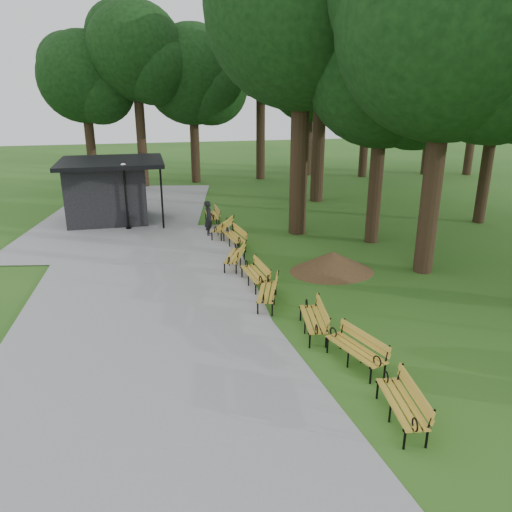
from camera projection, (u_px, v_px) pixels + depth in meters
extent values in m
plane|color=#295C1A|center=(276.00, 320.00, 14.88)|extent=(100.00, 100.00, 0.00)
cube|color=#9A9A9D|center=(140.00, 291.00, 16.86)|extent=(12.00, 38.00, 0.06)
imported|color=black|center=(209.00, 218.00, 22.97)|extent=(0.51, 0.67, 1.64)
cylinder|color=black|center=(126.00, 200.00, 23.70)|extent=(0.10, 0.10, 2.94)
sphere|color=white|center=(123.00, 167.00, 23.19)|extent=(0.32, 0.32, 0.32)
cone|color=#47301C|center=(332.00, 262.00, 18.59)|extent=(2.66, 2.66, 0.79)
cylinder|color=black|center=(434.00, 168.00, 17.50)|extent=(0.70, 0.70, 7.77)
sphere|color=black|center=(451.00, 24.00, 16.01)|extent=(7.50, 7.50, 7.50)
cylinder|color=black|center=(377.00, 166.00, 21.23)|extent=(0.60, 0.60, 6.74)
sphere|color=black|center=(385.00, 66.00, 19.93)|extent=(6.52, 6.52, 6.52)
cylinder|color=black|center=(300.00, 137.00, 22.20)|extent=(0.80, 0.80, 8.85)
sphere|color=black|center=(303.00, 7.00, 20.50)|extent=(8.32, 8.32, 8.32)
cylinder|color=black|center=(319.00, 133.00, 28.90)|extent=(0.76, 0.76, 7.96)
sphere|color=black|center=(322.00, 45.00, 27.36)|extent=(6.83, 6.83, 6.83)
cylinder|color=black|center=(488.00, 159.00, 24.43)|extent=(0.56, 0.56, 6.41)
sphere|color=black|center=(500.00, 76.00, 23.19)|extent=(6.05, 6.05, 6.05)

